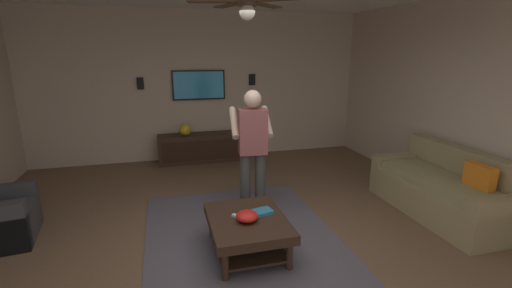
{
  "coord_description": "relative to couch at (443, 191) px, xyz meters",
  "views": [
    {
      "loc": [
        -3.28,
        0.77,
        2.09
      ],
      "look_at": [
        0.79,
        -0.33,
        0.98
      ],
      "focal_mm": 24.42,
      "sensor_mm": 36.0,
      "label": 1
    }
  ],
  "objects": [
    {
      "name": "wall_speaker_left",
      "position": [
        3.43,
        1.71,
        1.24
      ],
      "size": [
        0.06,
        0.12,
        0.22
      ],
      "primitive_type": "cube",
      "color": "black"
    },
    {
      "name": "media_console",
      "position": [
        3.18,
        2.79,
        -0.04
      ],
      "size": [
        0.45,
        1.7,
        0.55
      ],
      "rotation": [
        0.0,
        0.0,
        3.14
      ],
      "color": "#332116",
      "rests_on": "ground"
    },
    {
      "name": "wall_side_window",
      "position": [
        -0.21,
        -0.56,
        1.12
      ],
      "size": [
        7.54,
        0.1,
        2.89
      ],
      "primitive_type": "cube",
      "color": "#C6B09B",
      "rests_on": "ground"
    },
    {
      "name": "couch",
      "position": [
        0.0,
        0.0,
        0.0
      ],
      "size": [
        1.9,
        0.86,
        0.87
      ],
      "rotation": [
        0.0,
        0.0,
        1.57
      ],
      "color": "#93845B",
      "rests_on": "ground"
    },
    {
      "name": "area_rug",
      "position": [
        -0.03,
        2.72,
        -0.31
      ],
      "size": [
        3.03,
        2.16,
        0.01
      ],
      "primitive_type": "cube",
      "color": "#514C56",
      "rests_on": "ground"
    },
    {
      "name": "person_standing",
      "position": [
        0.73,
        2.41,
        0.61
      ],
      "size": [
        0.57,
        0.57,
        1.64
      ],
      "rotation": [
        0.0,
        0.0,
        -0.1
      ],
      "color": "#3F3F3F",
      "rests_on": "ground"
    },
    {
      "name": "tv",
      "position": [
        3.42,
        2.79,
        1.16
      ],
      "size": [
        0.05,
        1.02,
        0.57
      ],
      "rotation": [
        0.0,
        0.0,
        3.14
      ],
      "color": "black"
    },
    {
      "name": "wall_back_tv",
      "position": [
        3.51,
        2.73,
        1.12
      ],
      "size": [
        0.1,
        6.68,
        2.89
      ],
      "primitive_type": "cube",
      "color": "#BCA893",
      "rests_on": "ground"
    },
    {
      "name": "coffee_table",
      "position": [
        -0.23,
        2.72,
        -0.02
      ],
      "size": [
        1.0,
        0.8,
        0.4
      ],
      "color": "#332116",
      "rests_on": "ground"
    },
    {
      "name": "book",
      "position": [
        -0.17,
        2.54,
        0.1
      ],
      "size": [
        0.2,
        0.25,
        0.04
      ],
      "primitive_type": "cube",
      "rotation": [
        0.0,
        0.0,
        1.79
      ],
      "color": "teal",
      "rests_on": "coffee_table"
    },
    {
      "name": "vase_round",
      "position": [
        3.14,
        3.11,
        0.34
      ],
      "size": [
        0.22,
        0.22,
        0.22
      ],
      "primitive_type": "sphere",
      "color": "gold",
      "rests_on": "media_console"
    },
    {
      "name": "bowl",
      "position": [
        -0.29,
        2.73,
        0.13
      ],
      "size": [
        0.23,
        0.23,
        0.1
      ],
      "primitive_type": "ellipsoid",
      "color": "red",
      "rests_on": "coffee_table"
    },
    {
      "name": "wall_speaker_right",
      "position": [
        3.43,
        3.87,
        1.21
      ],
      "size": [
        0.06,
        0.12,
        0.22
      ],
      "primitive_type": "cube",
      "color": "black"
    },
    {
      "name": "ceiling_fan",
      "position": [
        0.15,
        2.61,
        2.24
      ],
      "size": [
        1.18,
        1.09,
        0.46
      ],
      "color": "#4C3828"
    },
    {
      "name": "remote_white",
      "position": [
        -0.2,
        2.81,
        0.09
      ],
      "size": [
        0.14,
        0.13,
        0.02
      ],
      "primitive_type": "cube",
      "rotation": [
        0.0,
        0.0,
        0.75
      ],
      "color": "white",
      "rests_on": "coffee_table"
    },
    {
      "name": "remote_black",
      "position": [
        -0.23,
        2.63,
        0.09
      ],
      "size": [
        0.15,
        0.11,
        0.02
      ],
      "primitive_type": "cube",
      "rotation": [
        0.0,
        0.0,
        2.6
      ],
      "color": "black",
      "rests_on": "coffee_table"
    },
    {
      "name": "ground_plane",
      "position": [
        -0.21,
        2.73,
        -0.32
      ],
      "size": [
        8.81,
        8.81,
        0.0
      ],
      "primitive_type": "plane",
      "color": "brown"
    }
  ]
}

